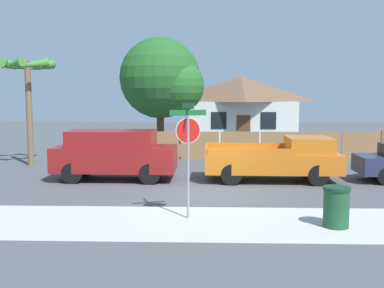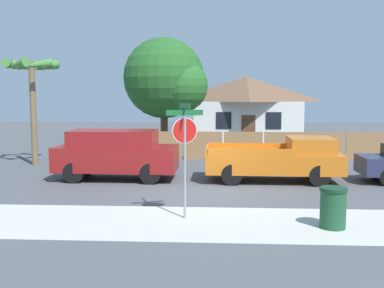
# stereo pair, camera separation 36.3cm
# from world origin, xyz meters

# --- Properties ---
(ground_plane) EXTENTS (80.00, 80.00, 0.00)m
(ground_plane) POSITION_xyz_m (0.00, 0.00, 0.00)
(ground_plane) COLOR #4C4F54
(sidewalk_strip) EXTENTS (36.00, 3.20, 0.01)m
(sidewalk_strip) POSITION_xyz_m (0.00, -3.60, 0.00)
(sidewalk_strip) COLOR beige
(sidewalk_strip) RESTS_ON ground
(wooden_fence) EXTENTS (12.47, 0.12, 1.54)m
(wooden_fence) POSITION_xyz_m (2.74, 7.97, 0.72)
(wooden_fence) COLOR #997047
(wooden_fence) RESTS_ON ground
(house) EXTENTS (7.72, 6.06, 4.61)m
(house) POSITION_xyz_m (2.40, 17.06, 2.39)
(house) COLOR white
(house) RESTS_ON ground
(oak_tree) EXTENTS (4.54, 4.33, 6.38)m
(oak_tree) POSITION_xyz_m (-2.29, 9.12, 4.11)
(oak_tree) COLOR brown
(oak_tree) RESTS_ON ground
(palm_tree) EXTENTS (2.47, 2.67, 4.97)m
(palm_tree) POSITION_xyz_m (-8.27, 5.69, 4.25)
(palm_tree) COLOR brown
(palm_tree) RESTS_ON ground
(red_suv) EXTENTS (4.73, 1.97, 1.94)m
(red_suv) POSITION_xyz_m (-3.57, 2.21, 1.05)
(red_suv) COLOR maroon
(red_suv) RESTS_ON ground
(orange_pickup) EXTENTS (5.13, 2.13, 1.70)m
(orange_pickup) POSITION_xyz_m (2.75, 2.21, 0.85)
(orange_pickup) COLOR orange
(orange_pickup) RESTS_ON ground
(stop_sign) EXTENTS (0.96, 0.86, 3.10)m
(stop_sign) POSITION_xyz_m (-0.48, -3.19, 2.11)
(stop_sign) COLOR gray
(stop_sign) RESTS_ON ground
(trash_bin) EXTENTS (0.68, 0.68, 1.03)m
(trash_bin) POSITION_xyz_m (3.27, -3.88, 0.52)
(trash_bin) COLOR #1E4C2D
(trash_bin) RESTS_ON ground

